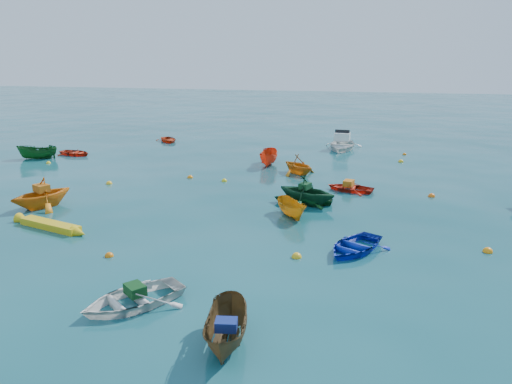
% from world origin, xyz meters
% --- Properties ---
extents(ground, '(160.00, 160.00, 0.00)m').
position_xyz_m(ground, '(0.00, 0.00, 0.00)').
color(ground, '#093E44').
rests_on(ground, ground).
extents(dinghy_white_near, '(3.86, 4.00, 0.68)m').
position_xyz_m(dinghy_white_near, '(-1.18, -7.02, 0.00)').
color(dinghy_white_near, silver).
rests_on(dinghy_white_near, ground).
extents(sampan_brown_mid, '(1.55, 3.05, 1.13)m').
position_xyz_m(sampan_brown_mid, '(2.26, -8.47, 0.00)').
color(sampan_brown_mid, '#523B1D').
rests_on(sampan_brown_mid, ground).
extents(dinghy_blue_se, '(3.33, 3.69, 0.63)m').
position_xyz_m(dinghy_blue_se, '(5.33, -1.08, 0.00)').
color(dinghy_blue_se, '#0D26AB').
rests_on(dinghy_blue_se, ground).
extents(dinghy_orange_w, '(3.74, 3.92, 1.60)m').
position_xyz_m(dinghy_orange_w, '(-10.19, 1.28, 0.00)').
color(dinghy_orange_w, orange).
rests_on(dinghy_orange_w, ground).
extents(sampan_yellow_mid, '(2.08, 2.57, 0.95)m').
position_xyz_m(sampan_yellow_mid, '(2.29, 2.57, 0.00)').
color(sampan_yellow_mid, '#C57F11').
rests_on(sampan_yellow_mid, ground).
extents(dinghy_green_e, '(3.19, 2.42, 0.62)m').
position_xyz_m(dinghy_green_e, '(2.52, 4.92, 0.00)').
color(dinghy_green_e, '#124D1B').
rests_on(dinghy_green_e, ground).
extents(dinghy_red_nw, '(3.01, 2.46, 0.55)m').
position_xyz_m(dinghy_red_nw, '(-15.94, 13.40, 0.00)').
color(dinghy_red_nw, red).
rests_on(dinghy_red_nw, ground).
extents(sampan_orange_n, '(1.34, 3.11, 1.18)m').
position_xyz_m(sampan_orange_n, '(-0.97, 13.31, 0.00)').
color(sampan_orange_n, red).
rests_on(sampan_orange_n, ground).
extents(dinghy_green_n, '(3.83, 3.59, 1.62)m').
position_xyz_m(dinghy_green_n, '(2.72, 4.70, 0.00)').
color(dinghy_green_n, '#0F4122').
rests_on(dinghy_green_n, ground).
extents(dinghy_red_ne, '(2.93, 2.38, 0.54)m').
position_xyz_m(dinghy_red_ne, '(4.80, 7.82, 0.00)').
color(dinghy_red_ne, red).
rests_on(dinghy_red_ne, ground).
extents(dinghy_red_far, '(3.01, 3.17, 0.53)m').
position_xyz_m(dinghy_red_far, '(-11.32, 20.41, 0.00)').
color(dinghy_red_far, red).
rests_on(dinghy_red_far, ground).
extents(dinghy_orange_far, '(3.39, 3.36, 1.35)m').
position_xyz_m(dinghy_orange_far, '(1.37, 11.19, 0.00)').
color(dinghy_orange_far, orange).
rests_on(dinghy_orange_far, ground).
extents(sampan_green_far, '(3.02, 1.88, 1.10)m').
position_xyz_m(sampan_green_far, '(-17.85, 11.59, 0.00)').
color(sampan_green_far, '#114B19').
rests_on(sampan_green_far, ground).
extents(kayak_yellow, '(4.00, 1.67, 0.40)m').
position_xyz_m(kayak_yellow, '(-7.89, -1.42, 0.00)').
color(kayak_yellow, gold).
rests_on(kayak_yellow, ground).
extents(motorboat_white, '(3.27, 4.38, 1.47)m').
position_xyz_m(motorboat_white, '(3.60, 20.24, 0.00)').
color(motorboat_white, white).
rests_on(motorboat_white, ground).
extents(tarp_green_a, '(0.83, 0.81, 0.32)m').
position_xyz_m(tarp_green_a, '(-1.12, -6.94, 0.50)').
color(tarp_green_a, '#104017').
rests_on(tarp_green_a, dinghy_white_near).
extents(tarp_blue_a, '(0.63, 0.52, 0.28)m').
position_xyz_m(tarp_blue_a, '(2.29, -8.62, 0.70)').
color(tarp_blue_a, navy).
rests_on(tarp_blue_a, sampan_brown_mid).
extents(tarp_orange_a, '(0.93, 0.86, 0.37)m').
position_xyz_m(tarp_orange_a, '(-10.16, 1.32, 0.99)').
color(tarp_orange_a, '#BD6013').
rests_on(tarp_orange_a, dinghy_orange_w).
extents(tarp_green_b, '(0.65, 0.74, 0.30)m').
position_xyz_m(tarp_green_b, '(2.63, 4.73, 0.96)').
color(tarp_green_b, '#10411E').
rests_on(tarp_green_b, dinghy_green_n).
extents(tarp_orange_b, '(0.65, 0.77, 0.33)m').
position_xyz_m(tarp_orange_b, '(4.70, 7.84, 0.43)').
color(tarp_orange_b, orange).
rests_on(tarp_orange_b, dinghy_red_ne).
extents(buoy_or_a, '(0.34, 0.34, 0.34)m').
position_xyz_m(buoy_or_a, '(-3.80, -3.71, 0.00)').
color(buoy_or_a, orange).
rests_on(buoy_or_a, ground).
extents(buoy_ye_a, '(0.39, 0.39, 0.39)m').
position_xyz_m(buoy_ye_a, '(3.22, -2.22, 0.00)').
color(buoy_ye_a, gold).
rests_on(buoy_ye_a, ground).
extents(buoy_or_b, '(0.39, 0.39, 0.39)m').
position_xyz_m(buoy_or_b, '(10.44, -0.04, 0.00)').
color(buoy_or_b, orange).
rests_on(buoy_or_b, ground).
extents(buoy_ye_b, '(0.30, 0.30, 0.30)m').
position_xyz_m(buoy_ye_b, '(-16.15, 10.39, 0.00)').
color(buoy_ye_b, yellow).
rests_on(buoy_ye_b, ground).
extents(buoy_or_c, '(0.35, 0.35, 0.35)m').
position_xyz_m(buoy_or_c, '(-5.02, 8.62, 0.00)').
color(buoy_or_c, orange).
rests_on(buoy_or_c, ground).
extents(buoy_ye_c, '(0.33, 0.33, 0.33)m').
position_xyz_m(buoy_ye_c, '(-2.71, 8.29, 0.00)').
color(buoy_ye_c, yellow).
rests_on(buoy_ye_c, ground).
extents(buoy_or_d, '(0.37, 0.37, 0.37)m').
position_xyz_m(buoy_or_d, '(9.15, 7.57, 0.00)').
color(buoy_or_d, orange).
rests_on(buoy_or_d, ground).
extents(buoy_ye_d, '(0.36, 0.36, 0.36)m').
position_xyz_m(buoy_ye_d, '(-9.20, 6.18, 0.00)').
color(buoy_ye_d, yellow).
rests_on(buoy_ye_d, ground).
extents(buoy_or_e, '(0.30, 0.30, 0.30)m').
position_xyz_m(buoy_or_e, '(8.39, 19.00, 0.00)').
color(buoy_or_e, orange).
rests_on(buoy_or_e, ground).
extents(buoy_ye_e, '(0.38, 0.38, 0.38)m').
position_xyz_m(buoy_ye_e, '(7.99, 16.24, 0.00)').
color(buoy_ye_e, gold).
rests_on(buoy_ye_e, ground).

